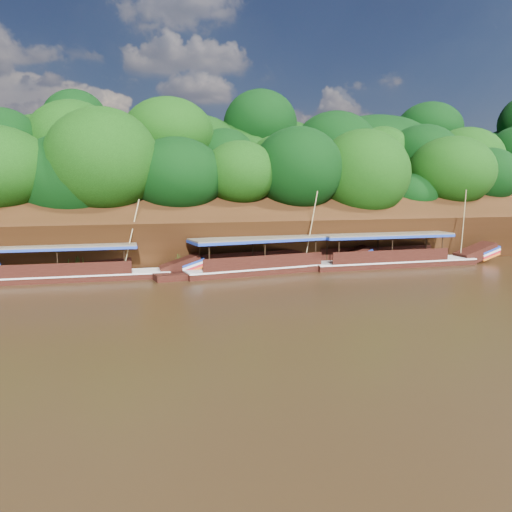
# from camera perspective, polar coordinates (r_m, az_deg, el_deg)

# --- Properties ---
(ground) EXTENTS (160.00, 160.00, 0.00)m
(ground) POSITION_cam_1_polar(r_m,az_deg,el_deg) (29.40, 3.83, -4.42)
(ground) COLOR black
(ground) RESTS_ON ground
(riverbank) EXTENTS (120.00, 30.06, 19.40)m
(riverbank) POSITION_cam_1_polar(r_m,az_deg,el_deg) (50.87, -4.93, 2.92)
(riverbank) COLOR black
(riverbank) RESTS_ON ground
(boat_0) EXTENTS (16.32, 2.74, 6.54)m
(boat_0) POSITION_cam_1_polar(r_m,az_deg,el_deg) (41.66, 16.49, -0.25)
(boat_0) COLOR black
(boat_0) RESTS_ON ground
(boat_1) EXTENTS (15.36, 4.35, 6.46)m
(boat_1) POSITION_cam_1_polar(r_m,az_deg,el_deg) (37.19, 2.52, -0.88)
(boat_1) COLOR black
(boat_1) RESTS_ON ground
(boat_2) EXTENTS (15.40, 2.83, 5.88)m
(boat_2) POSITION_cam_1_polar(r_m,az_deg,el_deg) (35.87, -18.96, -1.71)
(boat_2) COLOR black
(boat_2) RESTS_ON ground
(reeds) EXTENTS (48.87, 2.42, 2.13)m
(reeds) POSITION_cam_1_polar(r_m,az_deg,el_deg) (37.58, -5.90, -0.35)
(reeds) COLOR #295816
(reeds) RESTS_ON ground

